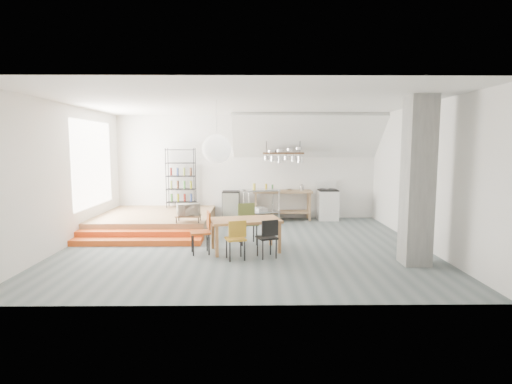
{
  "coord_description": "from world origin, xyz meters",
  "views": [
    {
      "loc": [
        0.17,
        -8.97,
        2.26
      ],
      "look_at": [
        0.27,
        0.8,
        1.13
      ],
      "focal_mm": 28.0,
      "sensor_mm": 36.0,
      "label": 1
    }
  ],
  "objects_px": {
    "stove": "(328,204)",
    "mini_fridge": "(231,205)",
    "dining_table": "(245,222)",
    "rolling_cart": "(261,201)"
  },
  "relations": [
    {
      "from": "stove",
      "to": "mini_fridge",
      "type": "relative_size",
      "value": 1.33
    },
    {
      "from": "dining_table",
      "to": "mini_fridge",
      "type": "relative_size",
      "value": 1.83
    },
    {
      "from": "stove",
      "to": "dining_table",
      "type": "distance_m",
      "value": 4.43
    },
    {
      "from": "stove",
      "to": "mini_fridge",
      "type": "distance_m",
      "value": 2.98
    },
    {
      "from": "rolling_cart",
      "to": "stove",
      "type": "bearing_deg",
      "value": -6.01
    },
    {
      "from": "stove",
      "to": "mini_fridge",
      "type": "xyz_separation_m",
      "value": [
        -2.98,
        0.04,
        -0.04
      ]
    },
    {
      "from": "mini_fridge",
      "to": "dining_table",
      "type": "bearing_deg",
      "value": -82.29
    },
    {
      "from": "mini_fridge",
      "to": "stove",
      "type": "bearing_deg",
      "value": -0.84
    },
    {
      "from": "stove",
      "to": "rolling_cart",
      "type": "xyz_separation_m",
      "value": [
        -2.06,
        -0.46,
        0.17
      ]
    },
    {
      "from": "dining_table",
      "to": "rolling_cart",
      "type": "height_order",
      "value": "rolling_cart"
    }
  ]
}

